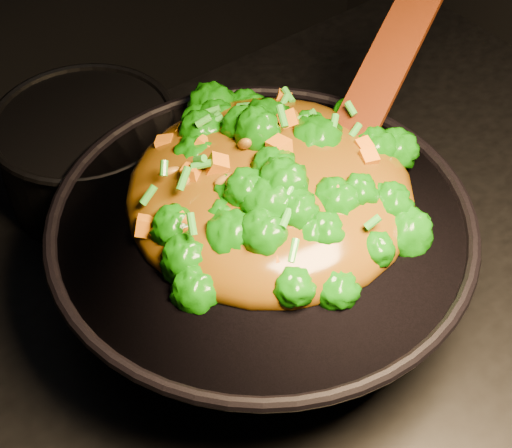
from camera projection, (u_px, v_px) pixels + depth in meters
wok at (261, 258)px, 0.88m from camera, size 0.48×0.48×0.13m
stir_fry at (271, 160)px, 0.82m from camera, size 0.39×0.39×0.11m
spatula at (370, 98)px, 0.89m from camera, size 0.31×0.18×0.14m
back_pot at (90, 156)px, 1.00m from camera, size 0.27×0.27×0.13m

